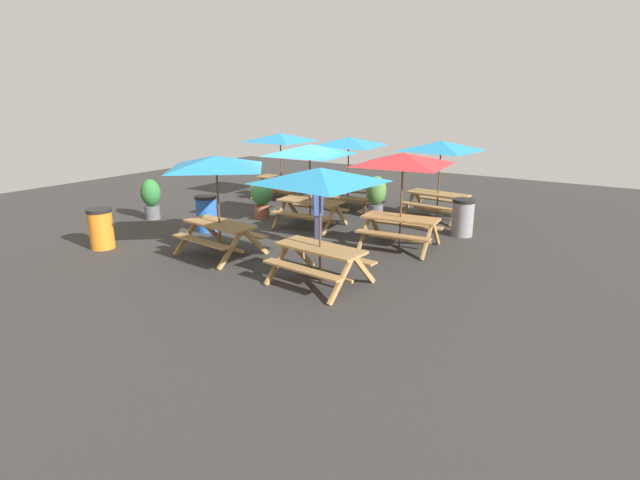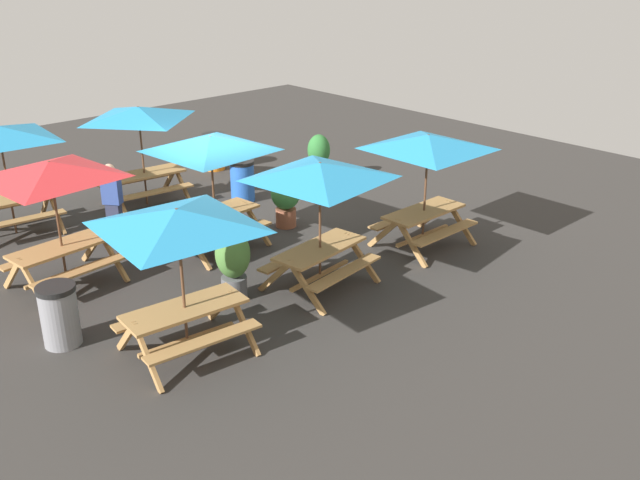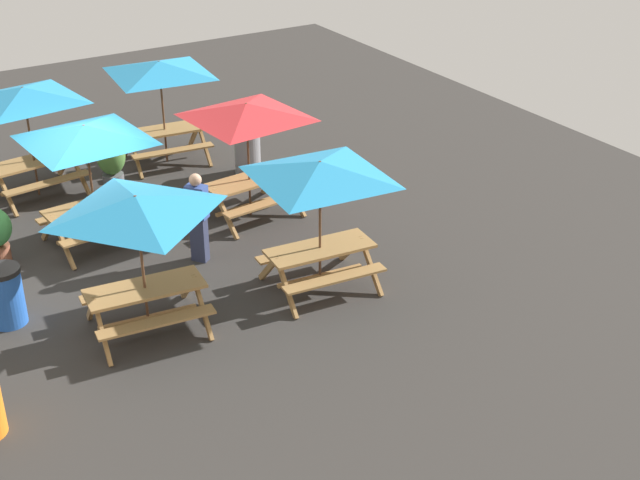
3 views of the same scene
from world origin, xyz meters
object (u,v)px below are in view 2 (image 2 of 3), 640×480
picnic_table_3 (51,179)px  potted_plant_1 (286,198)px  picnic_table_0 (211,152)px  picnic_table_6 (139,120)px  person_standing (113,202)px  trash_bin_blue (242,181)px  picnic_table_2 (0,141)px  picnic_table_5 (428,150)px  potted_plant_2 (319,155)px  picnic_table_1 (320,180)px  picnic_table_4 (178,230)px  trash_bin_gray (59,315)px  trash_bin_orange (214,151)px  potted_plant_0 (233,261)px

picnic_table_3 → potted_plant_1: bearing=168.1°
picnic_table_0 → potted_plant_1: size_ratio=2.54×
picnic_table_6 → potted_plant_1: picnic_table_6 is taller
person_standing → trash_bin_blue: bearing=-122.5°
picnic_table_2 → picnic_table_6: size_ratio=1.21×
trash_bin_blue → potted_plant_1: size_ratio=0.88×
picnic_table_0 → picnic_table_5: size_ratio=1.00×
picnic_table_6 → potted_plant_2: picnic_table_6 is taller
picnic_table_6 → picnic_table_1: bearing=96.3°
picnic_table_3 → potted_plant_2: size_ratio=2.34×
picnic_table_0 → potted_plant_2: bearing=-162.9°
picnic_table_2 → picnic_table_5: (-5.77, 6.27, 0.00)m
picnic_table_4 → picnic_table_6: (-2.91, -6.21, 0.00)m
picnic_table_6 → person_standing: bearing=50.9°
trash_bin_gray → picnic_table_0: bearing=-159.4°
trash_bin_orange → potted_plant_0: bearing=57.6°
picnic_table_0 → picnic_table_4: bearing=43.6°
potted_plant_0 → person_standing: bearing=-85.3°
picnic_table_1 → picnic_table_3: same height
picnic_table_4 → trash_bin_orange: bearing=-121.8°
trash_bin_blue → person_standing: 3.48m
picnic_table_2 → potted_plant_2: bearing=171.6°
picnic_table_2 → picnic_table_4: (-0.05, 6.50, 0.00)m
picnic_table_2 → potted_plant_0: size_ratio=2.22×
picnic_table_0 → picnic_table_1: (-0.35, 2.69, 0.00)m
picnic_table_1 → trash_bin_orange: bearing=-118.7°
picnic_table_2 → trash_bin_gray: 5.35m
picnic_table_6 → person_standing: picnic_table_6 is taller
potted_plant_0 → potted_plant_2: potted_plant_0 is taller
picnic_table_3 → trash_bin_gray: 2.59m
picnic_table_3 → picnic_table_2: bearing=-101.3°
picnic_table_2 → picnic_table_1: bearing=120.7°
picnic_table_5 → trash_bin_blue: size_ratio=2.89×
trash_bin_orange → person_standing: 5.25m
trash_bin_blue → person_standing: (3.44, 0.30, 0.39)m
picnic_table_0 → picnic_table_3: same height
trash_bin_orange → picnic_table_6: bearing=23.6°
picnic_table_5 → trash_bin_blue: bearing=-78.1°
picnic_table_4 → potted_plant_0: (-1.57, -0.96, -1.28)m
picnic_table_0 → potted_plant_0: bearing=57.6°
picnic_table_3 → potted_plant_0: (-1.91, 2.45, -1.28)m
picnic_table_6 → potted_plant_1: (-1.48, 3.29, -1.35)m
picnic_table_3 → trash_bin_orange: (-6.01, -4.01, -1.49)m
picnic_table_1 → trash_bin_blue: size_ratio=2.86×
picnic_table_4 → potted_plant_1: (-4.40, -2.92, -1.35)m
trash_bin_orange → picnic_table_0: bearing=55.5°
picnic_table_0 → trash_bin_gray: 4.39m
picnic_table_5 → potted_plant_2: 4.95m
picnic_table_3 → potted_plant_1: (-4.73, 0.49, -1.35)m
potted_plant_2 → picnic_table_4: bearing=34.1°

